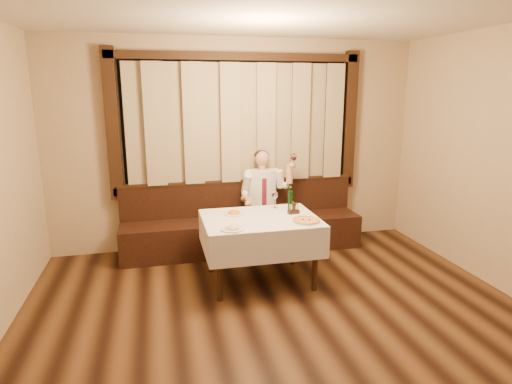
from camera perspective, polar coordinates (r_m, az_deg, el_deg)
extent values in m
cube|color=black|center=(3.63, 7.47, -22.92)|extent=(5.00, 6.00, 0.01)
cube|color=tan|center=(5.86, -2.47, 6.28)|extent=(5.00, 0.01, 2.80)
cube|color=black|center=(5.81, -2.47, 9.19)|extent=(3.00, 0.02, 1.60)
cube|color=orange|center=(5.74, -9.33, 5.96)|extent=(0.50, 0.01, 0.40)
cube|color=black|center=(5.90, -2.31, 0.90)|extent=(3.30, 0.12, 0.10)
cube|color=black|center=(5.77, -2.48, 17.61)|extent=(3.30, 0.12, 0.10)
cube|color=black|center=(5.69, -18.59, 8.41)|extent=(0.16, 0.12, 1.90)
cube|color=black|center=(6.27, 12.31, 9.22)|extent=(0.16, 0.12, 1.90)
cube|color=#8D785A|center=(5.71, -2.28, 9.12)|extent=(2.90, 0.08, 1.55)
cube|color=black|center=(5.83, -1.76, -5.65)|extent=(3.20, 0.60, 0.45)
cube|color=black|center=(5.92, -2.26, -0.79)|extent=(3.20, 0.12, 0.45)
cube|color=black|center=(5.86, -2.28, 1.53)|extent=(3.20, 0.14, 0.04)
cylinder|color=black|center=(4.46, -4.91, -10.15)|extent=(0.06, 0.06, 0.71)
cylinder|color=black|center=(4.70, 7.87, -8.92)|extent=(0.06, 0.06, 0.71)
cylinder|color=black|center=(5.14, -6.13, -6.88)|extent=(0.06, 0.06, 0.71)
cylinder|color=black|center=(5.35, 5.04, -6.00)|extent=(0.06, 0.06, 0.71)
cube|color=black|center=(4.76, 0.55, -3.71)|extent=(1.20, 0.90, 0.04)
cube|color=silver|center=(4.75, 0.55, -3.45)|extent=(1.26, 0.96, 0.01)
cube|color=silver|center=(4.37, 2.06, -7.44)|extent=(1.26, 0.01, 0.35)
cube|color=silver|center=(5.25, -0.70, -3.78)|extent=(1.26, 0.01, 0.35)
cube|color=silver|center=(4.70, -6.97, -5.98)|extent=(0.01, 0.96, 0.35)
cube|color=silver|center=(4.99, 7.62, -4.86)|extent=(0.01, 0.96, 0.35)
cylinder|color=white|center=(4.63, 6.68, -3.91)|extent=(0.31, 0.31, 0.01)
cylinder|color=#D55420|center=(4.63, 6.69, -3.80)|extent=(0.28, 0.28, 0.01)
torus|color=#BA8047|center=(4.62, 6.69, -3.76)|extent=(0.29, 0.29, 0.02)
sphere|color=black|center=(4.63, 6.30, -3.65)|extent=(0.02, 0.02, 0.02)
sphere|color=black|center=(4.63, 7.15, -3.69)|extent=(0.02, 0.02, 0.02)
cylinder|color=white|center=(4.88, -2.95, -2.90)|extent=(0.24, 0.24, 0.01)
ellipsoid|color=#C25A1F|center=(4.86, -2.96, -2.44)|extent=(0.15, 0.15, 0.07)
cylinder|color=white|center=(4.35, -3.16, -4.95)|extent=(0.24, 0.24, 0.01)
ellipsoid|color=#CCB984|center=(4.34, -3.16, -4.44)|extent=(0.15, 0.15, 0.07)
cylinder|color=#0D3F10|center=(5.01, 4.61, -1.17)|extent=(0.06, 0.06, 0.23)
cylinder|color=#0D3F10|center=(4.98, 4.64, 0.31)|extent=(0.02, 0.02, 0.05)
cylinder|color=silver|center=(4.98, 4.64, 0.66)|extent=(0.03, 0.03, 0.01)
cylinder|color=white|center=(5.13, 2.49, -2.10)|extent=(0.07, 0.07, 0.01)
cylinder|color=white|center=(5.11, 2.49, -1.49)|extent=(0.01, 0.01, 0.11)
ellipsoid|color=white|center=(5.09, 2.51, -0.41)|extent=(0.08, 0.08, 0.09)
cube|color=black|center=(4.91, 5.02, -2.65)|extent=(0.13, 0.08, 0.04)
cube|color=black|center=(4.89, 5.04, -1.88)|extent=(0.02, 0.06, 0.09)
cylinder|color=white|center=(4.88, 4.64, -2.16)|extent=(0.03, 0.03, 0.07)
cylinder|color=silver|center=(4.87, 4.65, -1.68)|extent=(0.04, 0.04, 0.01)
cylinder|color=white|center=(4.91, 5.42, -2.07)|extent=(0.03, 0.03, 0.07)
cylinder|color=silver|center=(4.90, 5.43, -1.60)|extent=(0.04, 0.04, 0.01)
cube|color=black|center=(5.69, 1.14, -2.96)|extent=(0.37, 0.42, 0.15)
cube|color=black|center=(5.57, 0.62, -6.56)|extent=(0.10, 0.11, 0.45)
cube|color=black|center=(5.62, 2.65, -6.39)|extent=(0.10, 0.11, 0.45)
ellipsoid|color=white|center=(5.74, 0.81, 0.52)|extent=(0.39, 0.24, 0.50)
cube|color=maroon|center=(5.62, 1.12, -0.03)|extent=(0.06, 0.01, 0.37)
cylinder|color=tan|center=(5.68, 0.82, 3.35)|extent=(0.09, 0.09, 0.07)
sphere|color=tan|center=(5.66, 0.82, 4.55)|extent=(0.19, 0.19, 0.19)
ellipsoid|color=black|center=(5.68, 0.75, 4.86)|extent=(0.20, 0.20, 0.15)
sphere|color=white|center=(5.65, -1.01, 2.44)|extent=(0.12, 0.12, 0.12)
sphere|color=white|center=(5.74, 2.61, 2.60)|extent=(0.12, 0.12, 0.12)
sphere|color=tan|center=(5.34, -1.10, -1.59)|extent=(0.08, 0.08, 0.08)
sphere|color=tan|center=(5.62, 4.88, 3.58)|extent=(0.09, 0.09, 0.09)
cylinder|color=white|center=(5.59, 4.97, 3.91)|extent=(0.01, 0.01, 0.10)
ellipsoid|color=white|center=(5.58, 4.99, 4.70)|extent=(0.08, 0.08, 0.10)
ellipsoid|color=#4C070F|center=(5.58, 4.99, 4.51)|extent=(0.06, 0.06, 0.06)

